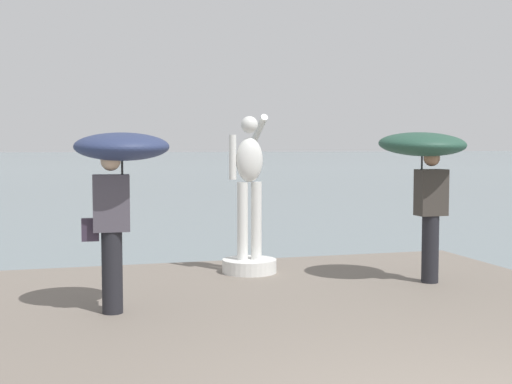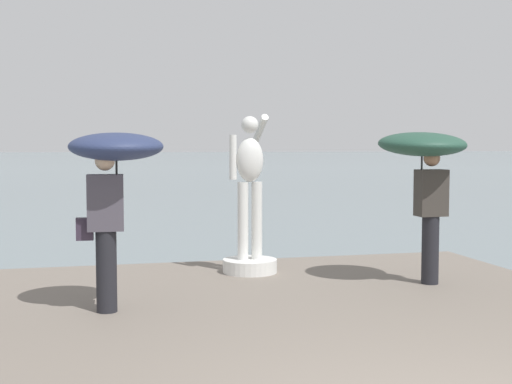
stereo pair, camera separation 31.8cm
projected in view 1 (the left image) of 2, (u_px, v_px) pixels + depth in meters
The scene contains 5 objects.
ground_plane at pixel (109, 181), 42.53m from camera, with size 400.00×400.00×0.00m, color slate.
pier at pixel (369, 374), 5.93m from camera, with size 7.31×9.90×0.40m, color #70665B.
statue_white_figure at pixel (249, 216), 9.58m from camera, with size 0.76×0.94×2.23m.
onlooker_left at pixel (119, 168), 7.24m from camera, with size 1.05×1.06×1.95m.
onlooker_right at pixel (424, 159), 8.82m from camera, with size 1.14×1.16×1.99m.
Camera 1 is at (-2.50, -3.39, 2.19)m, focal length 47.93 mm.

